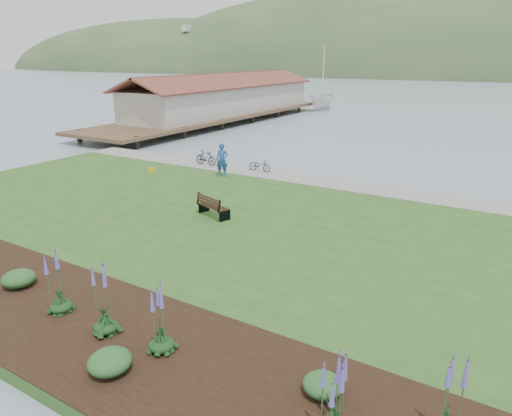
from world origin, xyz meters
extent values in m
plane|color=gray|center=(0.00, 0.00, 0.00)|extent=(600.00, 600.00, 0.00)
cube|color=#27511C|center=(0.00, -2.00, 0.20)|extent=(34.00, 20.00, 0.40)
cube|color=gray|center=(0.00, 6.90, 0.42)|extent=(34.00, 2.20, 0.03)
cube|color=black|center=(3.00, -9.80, 0.42)|extent=(24.00, 4.40, 0.04)
cube|color=#4C3826|center=(-20.00, 26.00, 0.85)|extent=(8.00, 36.00, 0.30)
cube|color=#B2ADA3|center=(-20.00, 28.00, 2.50)|extent=(6.40, 28.00, 3.00)
cube|color=black|center=(-0.62, -1.02, 0.86)|extent=(1.73, 1.05, 0.05)
cube|color=black|center=(-0.72, -1.31, 1.16)|extent=(1.60, 0.65, 0.51)
cube|color=black|center=(-1.38, -0.77, 0.62)|extent=(0.23, 0.55, 0.45)
cube|color=black|center=(0.13, -1.26, 0.62)|extent=(0.23, 0.55, 0.45)
imported|color=#22509C|center=(-4.45, 5.04, 1.55)|extent=(1.00, 0.87, 2.29)
imported|color=black|center=(-3.13, 7.20, 0.80)|extent=(0.58, 1.55, 0.80)
imported|color=black|center=(-7.05, 6.87, 0.89)|extent=(0.53, 1.65, 0.99)
imported|color=silver|center=(-14.90, 43.98, 0.00)|extent=(10.64, 10.83, 27.42)
cube|color=yellow|center=(-8.57, 3.41, 0.57)|extent=(0.22, 0.33, 0.34)
ellipsoid|color=#123316|center=(2.40, -9.82, 0.59)|extent=(0.62, 0.62, 0.31)
cone|color=#5548A8|center=(2.40, -9.82, 1.73)|extent=(0.32, 0.32, 1.95)
ellipsoid|color=#123316|center=(4.13, -9.65, 0.59)|extent=(0.62, 0.62, 0.31)
cone|color=#5548A8|center=(4.13, -9.65, 1.64)|extent=(0.32, 0.32, 1.79)
cone|color=#5548A8|center=(8.66, -9.94, 1.48)|extent=(0.40, 0.40, 1.46)
cone|color=#5548A8|center=(10.44, -9.00, 1.78)|extent=(0.32, 0.32, 2.06)
ellipsoid|color=#123316|center=(0.54, -9.76, 0.59)|extent=(0.62, 0.62, 0.31)
cone|color=#5548A8|center=(0.54, -9.76, 1.73)|extent=(0.32, 0.32, 1.97)
ellipsoid|color=#1E4C21|center=(-1.87, -9.47, 0.69)|extent=(0.99, 0.99, 0.50)
ellipsoid|color=#1E4C21|center=(3.67, -10.82, 0.69)|extent=(0.98, 0.98, 0.49)
ellipsoid|color=#1E4C21|center=(8.04, -9.01, 0.65)|extent=(0.84, 0.84, 0.42)
camera|label=1|loc=(10.92, -16.47, 7.18)|focal=32.00mm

